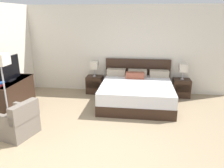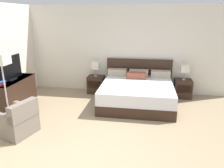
# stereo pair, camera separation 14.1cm
# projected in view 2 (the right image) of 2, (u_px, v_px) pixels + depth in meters

# --- Properties ---
(ground_plane) EXTENTS (11.03, 11.03, 0.00)m
(ground_plane) POSITION_uv_depth(u_px,v_px,m) (94.00, 158.00, 3.85)
(ground_plane) COLOR #998466
(wall_back) EXTENTS (7.07, 0.06, 2.74)m
(wall_back) POSITION_uv_depth(u_px,v_px,m) (120.00, 50.00, 6.93)
(wall_back) COLOR silver
(wall_back) RESTS_ON ground
(bed) EXTENTS (2.05, 2.02, 1.10)m
(bed) POSITION_uv_depth(u_px,v_px,m) (137.00, 92.00, 6.19)
(bed) COLOR #332116
(bed) RESTS_ON ground
(nightstand_left) EXTENTS (0.51, 0.43, 0.55)m
(nightstand_left) POSITION_uv_depth(u_px,v_px,m) (96.00, 84.00, 7.08)
(nightstand_left) COLOR #332116
(nightstand_left) RESTS_ON ground
(nightstand_right) EXTENTS (0.51, 0.43, 0.55)m
(nightstand_right) POSITION_uv_depth(u_px,v_px,m) (183.00, 88.00, 6.67)
(nightstand_right) COLOR #332116
(nightstand_right) RESTS_ON ground
(table_lamp_left) EXTENTS (0.23, 0.23, 0.47)m
(table_lamp_left) POSITION_uv_depth(u_px,v_px,m) (96.00, 65.00, 6.90)
(table_lamp_left) COLOR #B7B7BC
(table_lamp_left) RESTS_ON nightstand_left
(table_lamp_right) EXTENTS (0.23, 0.23, 0.47)m
(table_lamp_right) POSITION_uv_depth(u_px,v_px,m) (185.00, 69.00, 6.49)
(table_lamp_right) COLOR #B7B7BC
(table_lamp_right) RESTS_ON nightstand_right
(dresser) EXTENTS (0.57, 1.42, 0.81)m
(dresser) POSITION_uv_depth(u_px,v_px,m) (14.00, 94.00, 5.82)
(dresser) COLOR #332116
(dresser) RESTS_ON ground
(tv) EXTENTS (0.18, 0.94, 0.62)m
(tv) POSITION_uv_depth(u_px,v_px,m) (10.00, 69.00, 5.60)
(tv) COLOR black
(tv) RESTS_ON dresser
(book_red_cover) EXTENTS (0.21, 0.21, 0.03)m
(book_red_cover) POSITION_uv_depth(u_px,v_px,m) (0.00, 85.00, 5.25)
(book_red_cover) COLOR #B7282D
(book_red_cover) RESTS_ON dresser
(armchair_by_window) EXTENTS (0.85, 0.85, 0.76)m
(armchair_by_window) POSITION_uv_depth(u_px,v_px,m) (17.00, 122.00, 4.57)
(armchair_by_window) COLOR #70665B
(armchair_by_window) RESTS_ON ground
(floor_lamp) EXTENTS (0.31, 0.31, 1.64)m
(floor_lamp) POSITION_uv_depth(u_px,v_px,m) (2.00, 66.00, 4.73)
(floor_lamp) COLOR #B7B7BC
(floor_lamp) RESTS_ON ground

